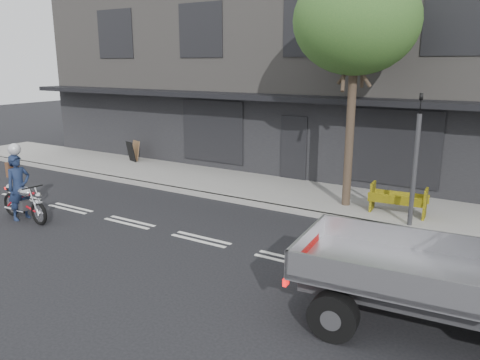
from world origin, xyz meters
name	(u,v)px	position (x,y,z in m)	size (l,w,h in m)	color
ground	(201,239)	(0.00, 0.00, 0.00)	(80.00, 80.00, 0.00)	black
sidewalk	(286,193)	(0.00, 4.70, 0.07)	(32.00, 3.20, 0.15)	gray
kerb	(262,205)	(0.00, 3.10, 0.07)	(32.00, 0.20, 0.15)	gray
building_main	(357,68)	(0.00, 11.30, 4.00)	(26.00, 10.00, 8.00)	slate
street_tree	(356,22)	(2.20, 4.20, 5.28)	(3.40, 3.40, 6.74)	#382B21
traffic_light_pole	(415,168)	(4.20, 3.35, 1.65)	(0.12, 0.12, 3.50)	#2D2D30
motorcycle	(24,201)	(-5.00, -1.33, 0.54)	(2.03, 0.59, 1.04)	black
rider	(19,187)	(-5.15, -1.33, 0.91)	(0.66, 0.43, 1.81)	#172340
construction_barrier	(396,201)	(3.70, 3.88, 0.57)	(1.52, 0.61, 0.85)	#DBC50B
sandwich_board	(131,152)	(-7.62, 5.43, 0.57)	(0.54, 0.36, 0.85)	black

